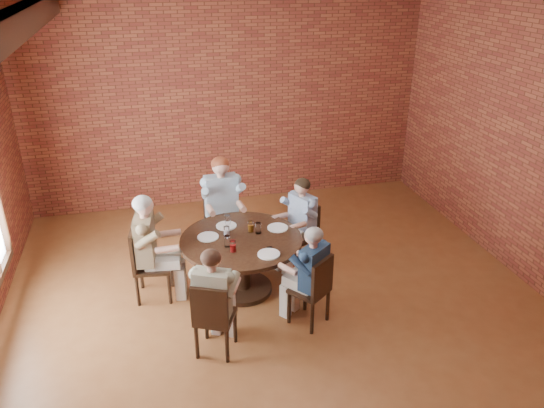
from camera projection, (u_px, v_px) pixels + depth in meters
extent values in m
plane|color=brown|center=(284.00, 317.00, 6.24)|extent=(7.00, 7.00, 0.00)
plane|color=silver|center=(287.00, 11.00, 4.80)|extent=(7.00, 7.00, 0.00)
plane|color=brown|center=(228.00, 103.00, 8.59)|extent=(7.00, 0.00, 7.00)
cylinder|color=black|center=(243.00, 288.00, 6.73)|extent=(0.74, 0.74, 0.06)
cylinder|color=black|center=(242.00, 266.00, 6.59)|extent=(0.21, 0.21, 0.64)
cylinder|color=#322012|center=(241.00, 240.00, 6.43)|extent=(1.49, 1.49, 0.05)
cube|color=black|center=(299.00, 237.00, 7.12)|extent=(0.52, 0.52, 0.04)
cube|color=black|center=(309.00, 217.00, 7.12)|extent=(0.21, 0.37, 0.45)
cylinder|color=black|center=(281.00, 251.00, 7.24)|extent=(0.04, 0.04, 0.41)
cylinder|color=black|center=(298.00, 260.00, 7.01)|extent=(0.04, 0.04, 0.41)
cylinder|color=black|center=(299.00, 243.00, 7.43)|extent=(0.04, 0.04, 0.41)
cylinder|color=black|center=(316.00, 252.00, 7.20)|extent=(0.04, 0.04, 0.41)
cube|color=black|center=(224.00, 224.00, 7.45)|extent=(0.49, 0.49, 0.04)
cube|color=black|center=(219.00, 200.00, 7.52)|extent=(0.47, 0.07, 0.53)
cylinder|color=black|center=(213.00, 247.00, 7.32)|extent=(0.04, 0.04, 0.41)
cylinder|color=black|center=(241.00, 243.00, 7.43)|extent=(0.04, 0.04, 0.41)
cylinder|color=black|center=(207.00, 234.00, 7.67)|extent=(0.04, 0.04, 0.41)
cylinder|color=black|center=(235.00, 230.00, 7.78)|extent=(0.04, 0.04, 0.41)
cube|color=black|center=(153.00, 266.00, 6.46)|extent=(0.50, 0.50, 0.04)
cube|color=black|center=(134.00, 247.00, 6.32)|extent=(0.10, 0.44, 0.50)
cylinder|color=black|center=(170.00, 289.00, 6.40)|extent=(0.04, 0.04, 0.41)
cylinder|color=black|center=(172.00, 272.00, 6.74)|extent=(0.04, 0.04, 0.41)
cylinder|color=black|center=(138.00, 291.00, 6.36)|extent=(0.04, 0.04, 0.41)
cylinder|color=black|center=(141.00, 274.00, 6.70)|extent=(0.04, 0.04, 0.41)
cube|color=black|center=(215.00, 317.00, 5.54)|extent=(0.51, 0.51, 0.04)
cube|color=black|center=(209.00, 308.00, 5.28)|extent=(0.37, 0.20, 0.44)
cylinder|color=black|center=(235.00, 326.00, 5.75)|extent=(0.04, 0.04, 0.41)
cylinder|color=black|center=(206.00, 323.00, 5.81)|extent=(0.04, 0.04, 0.41)
cylinder|color=black|center=(227.00, 346.00, 5.46)|extent=(0.04, 0.04, 0.41)
cylinder|color=black|center=(197.00, 342.00, 5.52)|extent=(0.04, 0.04, 0.41)
cube|color=black|center=(309.00, 290.00, 5.99)|extent=(0.53, 0.53, 0.04)
cube|color=black|center=(322.00, 277.00, 5.79)|extent=(0.32, 0.26, 0.43)
cylinder|color=black|center=(305.00, 295.00, 6.28)|extent=(0.04, 0.04, 0.41)
cylinder|color=black|center=(289.00, 308.00, 6.06)|extent=(0.04, 0.04, 0.41)
cylinder|color=black|center=(328.00, 305.00, 6.11)|extent=(0.04, 0.04, 0.41)
cylinder|color=black|center=(312.00, 318.00, 5.88)|extent=(0.04, 0.04, 0.41)
cylinder|color=white|center=(278.00, 228.00, 6.66)|extent=(0.26, 0.26, 0.01)
cylinder|color=white|center=(226.00, 226.00, 6.70)|extent=(0.26, 0.26, 0.01)
cylinder|color=white|center=(208.00, 237.00, 6.44)|extent=(0.26, 0.26, 0.01)
cylinder|color=white|center=(269.00, 254.00, 6.07)|extent=(0.26, 0.26, 0.01)
cylinder|color=white|center=(258.00, 228.00, 6.52)|extent=(0.07, 0.07, 0.14)
cylinder|color=white|center=(251.00, 226.00, 6.55)|extent=(0.07, 0.07, 0.14)
cylinder|color=white|center=(228.00, 220.00, 6.70)|extent=(0.07, 0.07, 0.14)
cylinder|color=white|center=(227.00, 232.00, 6.42)|extent=(0.07, 0.07, 0.14)
cylinder|color=white|center=(227.00, 241.00, 6.22)|extent=(0.07, 0.07, 0.14)
cylinder|color=white|center=(233.00, 246.00, 6.11)|extent=(0.07, 0.07, 0.14)
cube|color=black|center=(270.00, 249.00, 6.17)|extent=(0.07, 0.13, 0.01)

